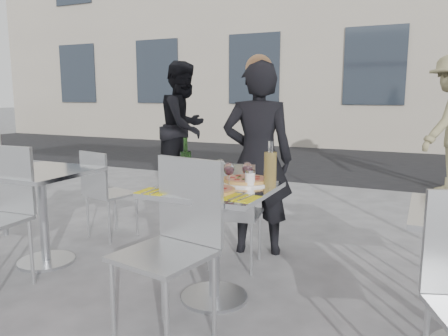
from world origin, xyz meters
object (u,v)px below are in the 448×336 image
at_px(woman_diner, 258,159).
at_px(pizza_far, 246,180).
at_px(pedestrian_a, 184,127).
at_px(wineglass_white_a, 207,170).
at_px(chair_far, 232,207).
at_px(napkin_left, 154,191).
at_px(side_chair_lfar, 104,187).
at_px(wineglass_red_a, 229,170).
at_px(sugar_shaker, 250,178).
at_px(salad_plate, 207,181).
at_px(napkin_right, 241,198).
at_px(pizza_near, 210,190).
at_px(wine_bottle, 186,164).
at_px(wineglass_red_b, 247,169).
at_px(main_table, 214,219).
at_px(wineglass_white_b, 221,166).
at_px(carafe, 270,168).
at_px(chair_near, 176,233).
at_px(side_table_left, 42,197).

xyz_separation_m(woman_diner, pizza_far, (0.19, -0.73, -0.03)).
relative_size(pedestrian_a, wineglass_white_a, 11.31).
distance_m(chair_far, napkin_left, 0.83).
xyz_separation_m(side_chair_lfar, wineglass_red_a, (1.54, -0.62, 0.37)).
distance_m(woman_diner, sugar_shaker, 0.88).
height_order(pedestrian_a, napkin_left, pedestrian_a).
xyz_separation_m(salad_plate, napkin_left, (-0.22, -0.28, -0.03)).
bearing_deg(napkin_right, wineglass_white_a, 155.78).
xyz_separation_m(sugar_shaker, napkin_left, (-0.47, -0.38, -0.05)).
xyz_separation_m(napkin_left, napkin_right, (0.54, 0.07, 0.00)).
bearing_deg(side_chair_lfar, wineglass_red_a, 171.02).
relative_size(side_chair_lfar, pizza_near, 2.67).
xyz_separation_m(side_chair_lfar, wine_bottle, (1.20, -0.56, 0.38)).
bearing_deg(pizza_near, pedestrian_a, 122.54).
xyz_separation_m(wineglass_red_b, napkin_right, (0.09, -0.32, -0.11)).
distance_m(chair_far, side_chair_lfar, 1.38).
bearing_deg(wineglass_white_a, main_table, 16.73).
xyz_separation_m(pedestrian_a, wineglass_red_a, (1.94, -2.79, -0.03)).
bearing_deg(wineglass_white_a, wineglass_white_b, 83.19).
relative_size(pizza_near, wine_bottle, 1.04).
height_order(chair_far, wine_bottle, wine_bottle).
xyz_separation_m(wineglass_white_b, napkin_right, (0.29, -0.35, -0.11)).
bearing_deg(wineglass_white_b, napkin_right, -49.77).
bearing_deg(salad_plate, wine_bottle, 154.59).
height_order(pizza_far, carafe, carafe).
xyz_separation_m(main_table, napkin_right, (0.27, -0.20, 0.21)).
distance_m(wineglass_red_a, wineglass_red_b, 0.12).
bearing_deg(pizza_far, wineglass_white_b, -155.66).
distance_m(woman_diner, wineglass_white_a, 0.96).
bearing_deg(chair_near, wineglass_white_b, 102.04).
height_order(side_table_left, chair_far, chair_far).
xyz_separation_m(wineglass_white_b, napkin_left, (-0.25, -0.42, -0.11)).
distance_m(side_table_left, pedestrian_a, 2.88).
bearing_deg(pedestrian_a, main_table, -143.09).
bearing_deg(carafe, side_table_left, -174.38).
bearing_deg(napkin_right, wineglass_red_b, 112.83).
bearing_deg(pizza_far, napkin_right, -71.08).
height_order(carafe, wineglass_white_b, carafe).
relative_size(side_chair_lfar, napkin_right, 4.11).
xyz_separation_m(side_chair_lfar, wineglass_white_b, (1.44, -0.52, 0.37)).
bearing_deg(woman_diner, chair_near, 74.73).
relative_size(salad_plate, napkin_left, 1.10).
xyz_separation_m(main_table, wineglass_white_b, (-0.02, 0.15, 0.32)).
distance_m(pizza_far, wineglass_white_a, 0.30).
relative_size(woman_diner, pizza_near, 5.18).
xyz_separation_m(side_chair_lfar, salad_plate, (1.41, -0.66, 0.30)).
xyz_separation_m(woman_diner, carafe, (0.37, -0.77, 0.07)).
bearing_deg(wineglass_red_a, wine_bottle, 170.76).
xyz_separation_m(chair_far, napkin_right, (0.36, -0.70, 0.26)).
xyz_separation_m(side_table_left, wineglass_white_a, (1.46, -0.01, 0.32)).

